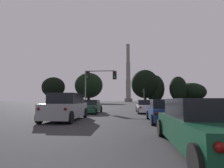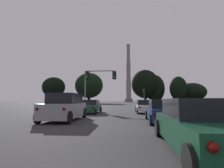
# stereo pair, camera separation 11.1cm
# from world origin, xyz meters

# --- Properties ---
(sedan_right_lane_third) EXTENTS (2.03, 4.72, 1.43)m
(sedan_right_lane_third) POSITION_xyz_m (3.12, 4.45, 0.67)
(sedan_right_lane_third) COLOR #0F3823
(sedan_right_lane_third) RESTS_ON ground_plane
(sedan_right_lane_front) EXTENTS (2.00, 4.71, 1.43)m
(sedan_right_lane_front) POSITION_xyz_m (2.88, 19.05, 0.67)
(sedan_right_lane_front) COLOR silver
(sedan_right_lane_front) RESTS_ON ground_plane
(sedan_left_lane_front) EXTENTS (2.08, 4.74, 1.43)m
(sedan_left_lane_front) POSITION_xyz_m (-3.07, 18.05, 0.67)
(sedan_left_lane_front) COLOR #0F3823
(sedan_left_lane_front) RESTS_ON ground_plane
(suv_left_lane_second) EXTENTS (2.21, 4.95, 1.86)m
(suv_left_lane_second) POSITION_xyz_m (-3.34, 11.25, 0.90)
(suv_left_lane_second) COLOR gray
(suv_left_lane_second) RESTS_ON ground_plane
(hatchback_right_lane_second) EXTENTS (1.99, 4.14, 1.44)m
(hatchback_right_lane_second) POSITION_xyz_m (3.23, 10.71, 0.66)
(hatchback_right_lane_second) COLOR navy
(hatchback_right_lane_second) RESTS_ON ground_plane
(traffic_light_far_right) EXTENTS (0.78, 0.50, 5.28)m
(traffic_light_far_right) POSITION_xyz_m (5.94, 58.17, 3.48)
(traffic_light_far_right) COLOR slate
(traffic_light_far_right) RESTS_ON ground_plane
(traffic_light_overhead_left) EXTENTS (4.80, 0.50, 5.80)m
(traffic_light_overhead_left) POSITION_xyz_m (-3.79, 24.49, 4.42)
(traffic_light_overhead_left) COLOR slate
(traffic_light_overhead_left) RESTS_ON ground_plane
(smokestack) EXTENTS (6.34, 6.34, 46.92)m
(smokestack) POSITION_xyz_m (0.71, 138.91, 18.42)
(smokestack) COLOR slate
(smokestack) RESTS_ON ground_plane
(treeline_left_mid) EXTENTS (8.55, 7.69, 12.87)m
(treeline_left_mid) POSITION_xyz_m (12.79, 79.49, 6.74)
(treeline_left_mid) COLOR black
(treeline_left_mid) RESTS_ON ground_plane
(treeline_right_mid) EXTENTS (12.14, 10.93, 15.08)m
(treeline_right_mid) POSITION_xyz_m (8.29, 78.33, 8.67)
(treeline_right_mid) COLOR black
(treeline_right_mid) RESTS_ON ground_plane
(treeline_far_right) EXTENTS (10.09, 9.08, 11.69)m
(treeline_far_right) POSITION_xyz_m (-32.19, 73.52, 7.17)
(treeline_far_right) COLOR black
(treeline_far_right) RESTS_ON ground_plane
(treeline_center_right) EXTENTS (13.49, 12.14, 14.66)m
(treeline_center_right) POSITION_xyz_m (-18.16, 81.74, 8.53)
(treeline_center_right) COLOR black
(treeline_center_right) RESTS_ON ground_plane
(treeline_far_left) EXTENTS (12.94, 11.65, 9.13)m
(treeline_far_left) POSITION_xyz_m (28.54, 79.82, 5.08)
(treeline_far_left) COLOR black
(treeline_far_left) RESTS_ON ground_plane
(treeline_center_left) EXTENTS (7.18, 6.46, 11.53)m
(treeline_center_left) POSITION_xyz_m (21.94, 75.47, 6.30)
(treeline_center_left) COLOR black
(treeline_center_left) RESTS_ON ground_plane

